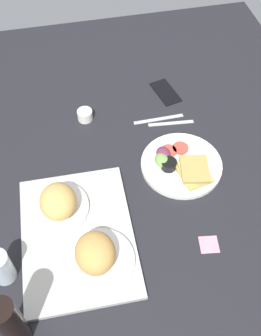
{
  "coord_description": "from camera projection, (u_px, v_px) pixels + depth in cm",
  "views": [
    {
      "loc": [
        -75.39,
        19.63,
        108.31
      ],
      "look_at": [
        2.0,
        3.0,
        4.0
      ],
      "focal_mm": 42.74,
      "sensor_mm": 36.0,
      "label": 1
    }
  ],
  "objects": [
    {
      "name": "cell_phone",
      "position": [
        166.0,
        92.0,
        1.58
      ],
      "size": [
        15.68,
        10.36,
        0.8
      ],
      "primitive_type": "cube",
      "rotation": [
        0.0,
        0.0,
        0.24
      ],
      "color": "black",
      "rests_on": "ground_plane"
    },
    {
      "name": "drinking_glass",
      "position": [
        1.0,
        267.0,
        1.08
      ],
      "size": [
        6.17,
        6.17,
        11.46
      ],
      "primitive_type": "cylinder",
      "color": "silver",
      "rests_on": "ground_plane"
    },
    {
      "name": "plate_with_salad",
      "position": [
        181.0,
        165.0,
        1.35
      ],
      "size": [
        27.57,
        27.57,
        5.4
      ],
      "color": "white",
      "rests_on": "ground_plane"
    },
    {
      "name": "ground_plane",
      "position": [
        140.0,
        181.0,
        1.35
      ],
      "size": [
        190.0,
        150.0,
        3.0
      ],
      "primitive_type": "cube",
      "color": "black"
    },
    {
      "name": "fork",
      "position": [
        171.0,
        123.0,
        1.48
      ],
      "size": [
        3.01,
        17.06,
        0.5
      ],
      "primitive_type": "cube",
      "rotation": [
        0.0,
        0.0,
        1.48
      ],
      "color": "#B7B7BC",
      "rests_on": "ground_plane"
    },
    {
      "name": "sticky_note",
      "position": [
        209.0,
        244.0,
        1.19
      ],
      "size": [
        6.35,
        6.35,
        0.12
      ],
      "primitive_type": "cube",
      "rotation": [
        0.0,
        0.0,
        -0.14
      ],
      "color": "pink",
      "rests_on": "ground_plane"
    },
    {
      "name": "bread_plate_far",
      "position": [
        58.0,
        203.0,
        1.21
      ],
      "size": [
        19.78,
        19.78,
        10.11
      ],
      "color": "white",
      "rests_on": "serving_tray"
    },
    {
      "name": "soda_bottle",
      "position": [
        11.0,
        324.0,
        0.95
      ],
      "size": [
        6.4,
        6.4,
        21.16
      ],
      "primitive_type": "cylinder",
      "color": "black",
      "rests_on": "ground_plane"
    },
    {
      "name": "serving_tray",
      "position": [
        78.0,
        236.0,
        1.2
      ],
      "size": [
        45.68,
        33.93,
        1.6
      ],
      "primitive_type": "cube",
      "rotation": [
        0.0,
        0.0,
        -0.02
      ],
      "color": "#B2B2AD",
      "rests_on": "ground_plane"
    },
    {
      "name": "espresso_cup",
      "position": [
        85.0,
        115.0,
        1.48
      ],
      "size": [
        5.6,
        5.6,
        4.0
      ],
      "primitive_type": "cylinder",
      "color": "silver",
      "rests_on": "ground_plane"
    },
    {
      "name": "bread_plate_near",
      "position": [
        96.0,
        255.0,
        1.1
      ],
      "size": [
        20.19,
        20.19,
        10.25
      ],
      "color": "white",
      "rests_on": "serving_tray"
    },
    {
      "name": "knife",
      "position": [
        159.0,
        119.0,
        1.5
      ],
      "size": [
        1.66,
        19.02,
        0.5
      ],
      "primitive_type": "cube",
      "rotation": [
        0.0,
        0.0,
        1.58
      ],
      "color": "#B7B7BC",
      "rests_on": "ground_plane"
    }
  ]
}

